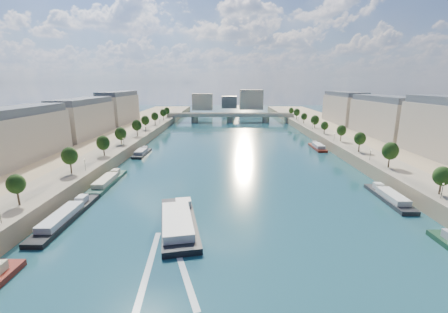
{
  "coord_description": "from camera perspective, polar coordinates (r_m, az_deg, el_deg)",
  "views": [
    {
      "loc": [
        -4.06,
        -28.94,
        34.62
      ],
      "look_at": [
        -4.76,
        90.94,
        5.0
      ],
      "focal_mm": 24.0,
      "sensor_mm": 36.0,
      "label": 1
    }
  ],
  "objects": [
    {
      "name": "moored_barges_left",
      "position": [
        89.62,
        -27.69,
        -9.95
      ],
      "size": [
        5.0,
        156.76,
        3.6
      ],
      "color": "#1B263C",
      "rests_on": "ground"
    },
    {
      "name": "pave_left",
      "position": [
        142.49,
        -21.49,
        0.92
      ],
      "size": [
        14.0,
        520.0,
        0.1
      ],
      "primitive_type": "cube",
      "color": "gray",
      "rests_on": "quay_left"
    },
    {
      "name": "tour_barge",
      "position": [
        76.72,
        -8.68,
        -12.17
      ],
      "size": [
        14.06,
        30.27,
        3.96
      ],
      "rotation": [
        0.0,
        0.0,
        0.2
      ],
      "color": "black",
      "rests_on": "ground"
    },
    {
      "name": "trees_left",
      "position": [
        142.56,
        -20.64,
        3.23
      ],
      "size": [
        4.8,
        268.8,
        8.26
      ],
      "color": "#382B1E",
      "rests_on": "ground"
    },
    {
      "name": "quay_right",
      "position": [
        153.11,
        30.11,
        -0.13
      ],
      "size": [
        44.0,
        520.0,
        5.0
      ],
      "primitive_type": "cube",
      "color": "#9E8460",
      "rests_on": "ground"
    },
    {
      "name": "buildings_left",
      "position": [
        163.54,
        -29.49,
        5.71
      ],
      "size": [
        16.0,
        226.0,
        23.2
      ],
      "color": "#B9A68E",
      "rests_on": "ground"
    },
    {
      "name": "pave_right",
      "position": [
        145.7,
        25.11,
        0.84
      ],
      "size": [
        14.0,
        520.0,
        0.1
      ],
      "primitive_type": "cube",
      "color": "gray",
      "rests_on": "quay_right"
    },
    {
      "name": "buildings_right",
      "position": [
        167.71,
        32.58,
        5.49
      ],
      "size": [
        16.0,
        226.0,
        23.2
      ],
      "color": "#B9A68E",
      "rests_on": "ground"
    },
    {
      "name": "trees_right",
      "position": [
        152.89,
        23.1,
        3.68
      ],
      "size": [
        4.8,
        268.8,
        8.26
      ],
      "color": "#382B1E",
      "rests_on": "ground"
    },
    {
      "name": "ground",
      "position": [
        133.57,
        2.07,
        -1.15
      ],
      "size": [
        700.0,
        700.0,
        0.0
      ],
      "primitive_type": "plane",
      "color": "#0D393D",
      "rests_on": "ground"
    },
    {
      "name": "lamps_left",
      "position": [
        131.2,
        -21.34,
        1.11
      ],
      "size": [
        0.36,
        200.36,
        4.28
      ],
      "color": "black",
      "rests_on": "ground"
    },
    {
      "name": "skyline",
      "position": [
        349.11,
        1.55,
        10.6
      ],
      "size": [
        79.0,
        42.0,
        22.0
      ],
      "color": "#B9A68E",
      "rests_on": "ground"
    },
    {
      "name": "lamps_right",
      "position": [
        147.85,
        22.84,
        2.32
      ],
      "size": [
        0.36,
        200.36,
        4.28
      ],
      "color": "black",
      "rests_on": "ground"
    },
    {
      "name": "bridge",
      "position": [
        271.04,
        1.2,
        7.62
      ],
      "size": [
        112.0,
        12.0,
        8.15
      ],
      "color": "#C1B79E",
      "rests_on": "ground"
    },
    {
      "name": "moored_barges_right",
      "position": [
        97.29,
        31.32,
        -8.57
      ],
      "size": [
        5.0,
        161.41,
        3.6
      ],
      "color": "black",
      "rests_on": "ground"
    },
    {
      "name": "wake",
      "position": [
        63.11,
        -11.07,
        -19.66
      ],
      "size": [
        12.77,
        26.01,
        0.04
      ],
      "color": "silver",
      "rests_on": "ground"
    },
    {
      "name": "quay_left",
      "position": [
        149.24,
        -26.75,
        -0.06
      ],
      "size": [
        44.0,
        520.0,
        5.0
      ],
      "primitive_type": "cube",
      "color": "#9E8460",
      "rests_on": "ground"
    }
  ]
}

